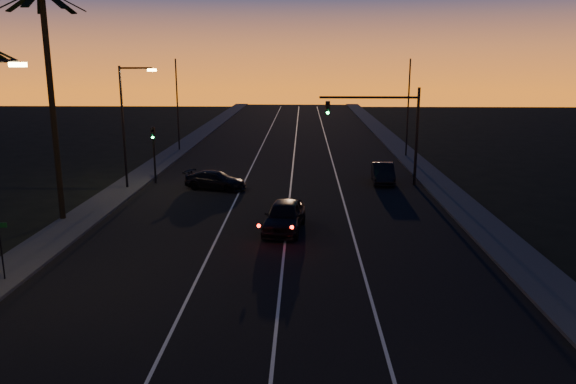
{
  "coord_description": "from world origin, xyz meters",
  "views": [
    {
      "loc": [
        1.38,
        -0.18,
        8.89
      ],
      "look_at": [
        0.69,
        24.96,
        2.95
      ],
      "focal_mm": 35.0,
      "sensor_mm": 36.0,
      "label": 1
    }
  ],
  "objects_px": {
    "lead_car": "(284,216)",
    "right_car": "(383,173)",
    "signal_mast": "(384,119)",
    "cross_car": "(216,180)"
  },
  "relations": [
    {
      "from": "lead_car",
      "to": "right_car",
      "type": "xyz_separation_m",
      "value": [
        6.89,
        12.21,
        -0.09
      ]
    },
    {
      "from": "signal_mast",
      "to": "right_car",
      "type": "distance_m",
      "value": 4.11
    },
    {
      "from": "lead_car",
      "to": "cross_car",
      "type": "height_order",
      "value": "lead_car"
    },
    {
      "from": "right_car",
      "to": "lead_car",
      "type": "bearing_deg",
      "value": -119.43
    },
    {
      "from": "signal_mast",
      "to": "cross_car",
      "type": "xyz_separation_m",
      "value": [
        -11.89,
        -1.86,
        -4.13
      ]
    },
    {
      "from": "cross_car",
      "to": "signal_mast",
      "type": "bearing_deg",
      "value": 8.9
    },
    {
      "from": "signal_mast",
      "to": "right_car",
      "type": "bearing_deg",
      "value": 76.89
    },
    {
      "from": "right_car",
      "to": "cross_car",
      "type": "distance_m",
      "value": 12.31
    },
    {
      "from": "right_car",
      "to": "cross_car",
      "type": "bearing_deg",
      "value": -168.13
    },
    {
      "from": "signal_mast",
      "to": "lead_car",
      "type": "bearing_deg",
      "value": -120.26
    }
  ]
}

